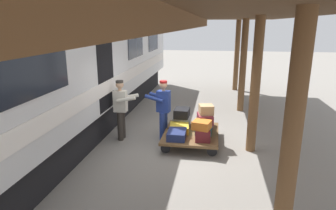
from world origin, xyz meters
name	(u,v)px	position (x,y,z in m)	size (l,w,h in m)	color
ground_plane	(178,145)	(0.00, 0.00, 0.00)	(60.00, 60.00, 0.00)	gray
platform_canopy	(258,20)	(-1.84, 0.00, 3.29)	(3.20, 15.73, 3.56)	brown
train_car	(53,67)	(3.45, 0.00, 2.06)	(3.02, 17.26, 4.00)	silver
luggage_cart	(191,134)	(-0.33, -0.23, 0.28)	(1.48, 1.87, 0.32)	brown
suitcase_slate_roller	(204,123)	(-0.67, -0.74, 0.42)	(0.52, 0.44, 0.20)	#4C515B
suitcase_navy_fabric	(177,135)	(0.00, 0.28, 0.42)	(0.46, 0.63, 0.21)	navy
suitcase_gray_aluminum	(182,121)	(0.00, -0.74, 0.45)	(0.46, 0.44, 0.25)	#9EA0A5
suitcase_yellow_case	(179,128)	(0.00, -0.23, 0.42)	(0.52, 0.60, 0.19)	gold
suitcase_teal_softside	(204,128)	(-0.67, -0.23, 0.47)	(0.43, 0.56, 0.29)	#1E666B
suitcase_maroon_trunk	(203,134)	(-0.67, 0.28, 0.47)	(0.37, 0.46, 0.30)	maroon
suitcase_black_hardshell	(182,113)	(-0.01, -0.74, 0.70)	(0.41, 0.52, 0.25)	black
suitcase_burgundy_valise	(205,119)	(-0.70, -0.20, 0.74)	(0.37, 0.53, 0.25)	maroon
suitcase_tan_vintage	(206,110)	(-0.72, -0.22, 0.99)	(0.36, 0.36, 0.25)	tan
suitcase_orange_carryall	(202,125)	(-0.64, 0.29, 0.73)	(0.43, 0.40, 0.21)	#CC6B23
porter_in_overalls	(163,108)	(0.49, -0.40, 0.93)	(0.71, 0.51, 1.70)	navy
porter_by_door	(121,108)	(1.64, -0.22, 0.93)	(0.67, 0.43, 1.70)	#332D28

